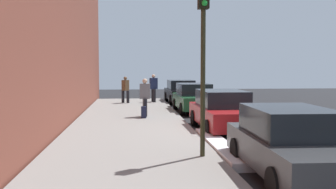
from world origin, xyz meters
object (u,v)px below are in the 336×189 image
Objects in this scene: parked_car_green at (194,98)px; pedestrian_grey_coat at (145,96)px; traffic_light_pole at (203,38)px; rolling_suitcase at (144,112)px; parked_car_black at (181,92)px; parked_car_red at (223,111)px; parked_car_charcoal at (291,143)px; pedestrian_brown_coat at (125,89)px; pedestrian_navy_coat at (154,87)px.

pedestrian_grey_coat is at bearing -44.07° from parked_car_green.
traffic_light_pole is 8.19m from rolling_suitcase.
pedestrian_grey_coat is 0.39× the size of traffic_light_pole.
parked_car_black is 0.99× the size of parked_car_green.
parked_car_red is 1.02× the size of parked_car_charcoal.
pedestrian_grey_coat is 0.81m from rolling_suitcase.
parked_car_black is at bearing 161.86° from pedestrian_grey_coat.
pedestrian_brown_coat is 7.40m from rolling_suitcase.
pedestrian_navy_coat is 7.43m from pedestrian_grey_coat.
parked_car_black is 2.06m from pedestrian_navy_coat.
pedestrian_grey_coat is at bearing -140.61° from parked_car_red.
parked_car_black is 4.97× the size of rolling_suitcase.
parked_car_green is at bearing 139.50° from rolling_suitcase.
parked_car_red is 10.93m from pedestrian_brown_coat.
parked_car_green is 12.48m from parked_car_charcoal.
parked_car_black is at bearing 109.87° from pedestrian_brown_coat.
rolling_suitcase is (-7.64, -1.24, -2.70)m from traffic_light_pole.
parked_car_green is 5.02× the size of rolling_suitcase.
parked_car_black is 3.90m from pedestrian_brown_coat.
pedestrian_grey_coat is (-9.69, -2.80, 0.31)m from parked_car_charcoal.
traffic_light_pole is at bearing 9.25° from rolling_suitcase.
parked_car_green is 0.99× the size of traffic_light_pole.
parked_car_green is (5.40, 0.01, 0.00)m from parked_car_black.
parked_car_green and parked_car_red have the same top height.
parked_car_green is 11.23m from traffic_light_pole.
parked_car_charcoal is (12.48, 0.10, 0.00)m from parked_car_green.
rolling_suitcase is (8.64, -2.76, -0.35)m from parked_car_black.
pedestrian_navy_coat is 15.62m from traffic_light_pole.
traffic_light_pole reaches higher than rolling_suitcase.
parked_car_green is 6.18m from parked_car_red.
pedestrian_navy_coat is at bearing -169.58° from parked_car_red.
parked_car_red is 5.50m from traffic_light_pole.
rolling_suitcase is (-2.94, -2.86, -0.35)m from parked_car_red.
parked_car_black reaches higher than rolling_suitcase.
rolling_suitcase is (7.32, 0.91, -0.62)m from pedestrian_brown_coat.
parked_car_charcoal is 9.68m from rolling_suitcase.
parked_car_red is 1.06× the size of traffic_light_pole.
pedestrian_grey_coat reaches higher than parked_car_charcoal.
pedestrian_brown_coat is (-10.25, -3.77, 0.27)m from parked_car_red.
traffic_light_pole is at bearing 8.21° from pedestrian_grey_coat.
traffic_light_pole is at bearing 1.34° from pedestrian_navy_coat.
pedestrian_grey_coat is (-3.40, -2.79, 0.31)m from parked_car_red.
parked_car_red is at bearing 39.39° from pedestrian_grey_coat.
parked_car_green is 2.52× the size of pedestrian_grey_coat.
parked_car_charcoal is at bearing 17.28° from rolling_suitcase.
pedestrian_navy_coat reaches higher than rolling_suitcase.
parked_car_charcoal is 3.27m from traffic_light_pole.
traffic_light_pole is at bearing -5.31° from parked_car_black.
parked_car_black and parked_car_green have the same top height.
traffic_light_pole reaches higher than parked_car_green.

